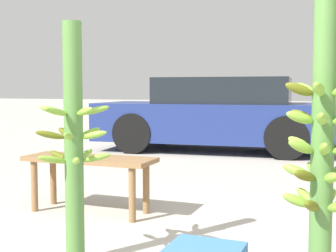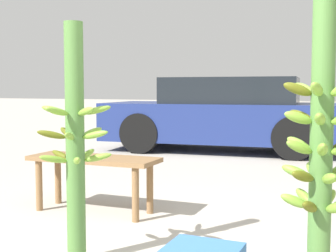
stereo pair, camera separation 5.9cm
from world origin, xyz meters
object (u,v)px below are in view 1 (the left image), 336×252
(banana_stalk_left, at_px, (74,142))
(market_bench, at_px, (89,166))
(parked_car, at_px, (217,115))
(banana_stalk_center, at_px, (323,141))

(banana_stalk_left, distance_m, market_bench, 1.27)
(parked_car, bearing_deg, banana_stalk_left, -178.77)
(banana_stalk_center, height_order, market_bench, banana_stalk_center)
(banana_stalk_center, bearing_deg, market_bench, 147.45)
(banana_stalk_center, relative_size, market_bench, 1.46)
(market_bench, relative_size, parked_car, 0.28)
(banana_stalk_center, bearing_deg, parked_car, 110.40)
(banana_stalk_left, xyz_separation_m, parked_car, (-0.66, 5.55, -0.13))
(banana_stalk_left, relative_size, banana_stalk_center, 0.87)
(banana_stalk_left, height_order, market_bench, banana_stalk_left)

